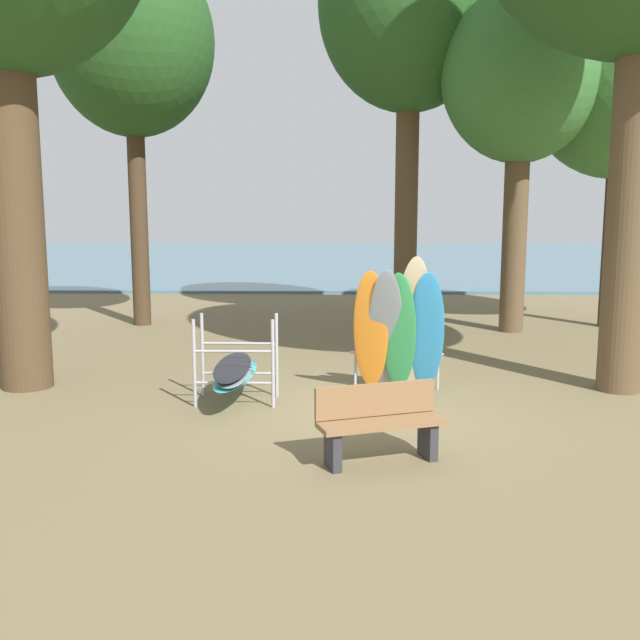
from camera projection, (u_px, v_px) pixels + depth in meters
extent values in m
plane|color=brown|center=(374.00, 409.00, 9.87)|extent=(80.00, 80.00, 0.00)
cube|color=#477084|center=(347.00, 258.00, 41.41)|extent=(80.00, 36.00, 0.10)
cylinder|color=#4C3823|center=(16.00, 198.00, 10.68)|extent=(0.77, 0.77, 5.84)
cylinder|color=brown|center=(631.00, 182.00, 10.45)|extent=(0.65, 0.65, 6.32)
cylinder|color=brown|center=(515.00, 229.00, 15.96)|extent=(0.54, 0.54, 4.69)
ellipsoid|color=#387033|center=(521.00, 69.00, 15.43)|extent=(3.50, 3.50, 4.03)
cylinder|color=brown|center=(406.00, 197.00, 17.12)|extent=(0.56, 0.56, 6.16)
ellipsoid|color=#285623|center=(410.00, 3.00, 16.45)|extent=(4.29, 4.29, 4.94)
cylinder|color=#42301E|center=(611.00, 230.00, 16.63)|extent=(0.36, 0.36, 4.61)
ellipsoid|color=#387033|center=(621.00, 66.00, 16.08)|extent=(4.39, 4.39, 5.05)
cylinder|color=#42301E|center=(138.00, 212.00, 16.86)|extent=(0.42, 0.42, 5.42)
ellipsoid|color=#234C1E|center=(132.00, 40.00, 16.27)|extent=(3.79, 3.79, 4.35)
ellipsoid|color=orange|center=(371.00, 331.00, 10.62)|extent=(0.59, 0.83, 1.90)
ellipsoid|color=gray|center=(385.00, 331.00, 10.61)|extent=(0.54, 0.95, 1.92)
ellipsoid|color=#339E56|center=(399.00, 332.00, 10.60)|extent=(0.62, 0.85, 1.87)
ellipsoid|color=#C6B289|center=(413.00, 325.00, 10.57)|extent=(0.52, 0.77, 2.10)
ellipsoid|color=#2D8ED1|center=(427.00, 332.00, 10.58)|extent=(0.59, 0.77, 1.87)
cylinder|color=#9EA0A5|center=(355.00, 370.00, 11.08)|extent=(0.04, 0.04, 0.55)
cylinder|color=#9EA0A5|center=(438.00, 372.00, 10.93)|extent=(0.04, 0.04, 0.55)
cylinder|color=#9EA0A5|center=(397.00, 353.00, 10.96)|extent=(1.44, 0.17, 0.04)
cylinder|color=#9EA0A5|center=(194.00, 363.00, 9.89)|extent=(0.05, 0.05, 1.25)
cylinder|color=#9EA0A5|center=(273.00, 364.00, 9.86)|extent=(0.05, 0.05, 1.25)
cylinder|color=#9EA0A5|center=(202.00, 355.00, 10.48)|extent=(0.05, 0.05, 1.25)
cylinder|color=#9EA0A5|center=(277.00, 355.00, 10.45)|extent=(0.05, 0.05, 1.25)
cylinder|color=#9EA0A5|center=(234.00, 383.00, 9.91)|extent=(1.10, 0.04, 0.04)
cylinder|color=#9EA0A5|center=(233.00, 351.00, 9.85)|extent=(1.10, 0.04, 0.04)
cylinder|color=#9EA0A5|center=(240.00, 373.00, 10.51)|extent=(1.10, 0.04, 0.04)
cylinder|color=#9EA0A5|center=(239.00, 343.00, 10.44)|extent=(1.10, 0.04, 0.04)
ellipsoid|color=#38B2AD|center=(236.00, 375.00, 10.20)|extent=(0.60, 2.12, 0.06)
ellipsoid|color=gray|center=(234.00, 371.00, 10.19)|extent=(0.63, 2.13, 0.06)
ellipsoid|color=black|center=(233.00, 367.00, 10.19)|extent=(0.60, 2.12, 0.06)
cube|color=#2D2D33|center=(333.00, 450.00, 7.55)|extent=(0.20, 0.34, 0.42)
cube|color=#2D2D33|center=(428.00, 439.00, 7.89)|extent=(0.20, 0.34, 0.42)
cube|color=olive|center=(382.00, 423.00, 7.68)|extent=(1.45, 0.84, 0.06)
cube|color=olive|center=(376.00, 399.00, 7.82)|extent=(1.34, 0.52, 0.36)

